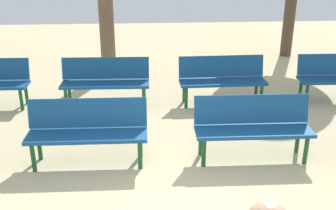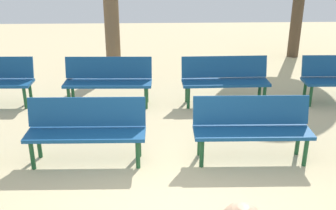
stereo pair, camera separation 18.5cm
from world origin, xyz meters
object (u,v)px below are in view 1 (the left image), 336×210
at_px(bench_r0_c2, 253,124).
at_px(tree_1, 106,20).
at_px(bench_r0_c1, 88,128).
at_px(bench_r1_c2, 222,77).
at_px(bench_r1_c1, 105,79).

xyz_separation_m(bench_r0_c2, tree_1, (-2.27, 4.08, 0.74)).
xyz_separation_m(bench_r0_c1, tree_1, (-0.01, 4.06, 0.74)).
distance_m(bench_r0_c2, bench_r1_c2, 2.10).
height_order(bench_r0_c2, tree_1, tree_1).
distance_m(bench_r0_c1, tree_1, 4.13).
height_order(bench_r0_c1, bench_r0_c2, same).
height_order(bench_r0_c2, bench_r1_c2, same).
bearing_deg(bench_r1_c2, tree_1, 137.57).
xyz_separation_m(bench_r1_c1, bench_r1_c2, (2.16, -0.03, 0.00)).
xyz_separation_m(bench_r0_c1, bench_r1_c2, (2.24, 2.08, 0.00)).
xyz_separation_m(bench_r1_c2, tree_1, (-2.25, 1.98, 0.74)).
bearing_deg(tree_1, bench_r0_c1, -89.84).
height_order(bench_r0_c1, bench_r1_c1, same).
relative_size(bench_r1_c2, tree_1, 0.64).
bearing_deg(bench_r1_c1, bench_r0_c1, -90.38).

